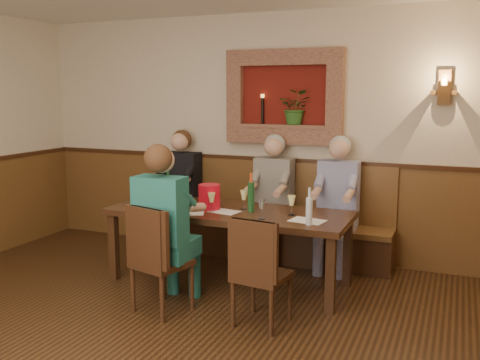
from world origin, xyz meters
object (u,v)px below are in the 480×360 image
at_px(chair_near_right, 261,293).
at_px(wine_bottle_green_b, 168,189).
at_px(person_bench_mid, 271,209).
at_px(person_bench_left, 179,201).
at_px(dining_table, 229,217).
at_px(person_chair_front, 167,240).
at_px(person_bench_right, 336,215).
at_px(water_bottle, 309,210).
at_px(bench, 261,229).
at_px(chair_near_left, 161,280).
at_px(spittoon_bucket, 209,197).
at_px(wine_bottle_green_a, 251,196).

distance_m(chair_near_right, wine_bottle_green_b, 1.76).
bearing_deg(person_bench_mid, person_bench_left, -179.98).
distance_m(dining_table, person_bench_left, 1.33).
height_order(person_bench_mid, person_chair_front, person_chair_front).
bearing_deg(person_bench_right, person_bench_mid, 179.99).
relative_size(person_bench_mid, water_bottle, 4.32).
height_order(bench, chair_near_left, bench).
height_order(spittoon_bucket, wine_bottle_green_a, wine_bottle_green_a).
bearing_deg(chair_near_right, spittoon_bucket, 144.42).
xyz_separation_m(chair_near_right, wine_bottle_green_b, (-1.38, 0.90, 0.63)).
bearing_deg(water_bottle, person_bench_mid, 123.52).
distance_m(person_bench_right, spittoon_bucket, 1.42).
distance_m(dining_table, water_bottle, 0.96).
relative_size(person_bench_left, wine_bottle_green_b, 4.00).
distance_m(person_bench_mid, water_bottle, 1.37).
height_order(dining_table, chair_near_right, chair_near_right).
bearing_deg(water_bottle, bench, 126.20).
xyz_separation_m(bench, chair_near_left, (-0.27, -1.83, -0.05)).
xyz_separation_m(person_bench_right, spittoon_bucket, (-1.09, -0.87, 0.28)).
bearing_deg(bench, water_bottle, -53.80).
bearing_deg(person_chair_front, chair_near_right, -2.07).
xyz_separation_m(dining_table, chair_near_left, (-0.27, -0.88, -0.40)).
relative_size(spittoon_bucket, wine_bottle_green_a, 0.65).
height_order(person_bench_mid, spittoon_bucket, person_bench_mid).
bearing_deg(water_bottle, spittoon_bucket, 167.44).
xyz_separation_m(chair_near_left, person_bench_left, (-0.76, 1.72, 0.32)).
relative_size(dining_table, wine_bottle_green_b, 6.59).
height_order(person_bench_mid, person_bench_right, person_bench_right).
relative_size(person_bench_right, spittoon_bucket, 5.83).
xyz_separation_m(wine_bottle_green_a, wine_bottle_green_b, (-0.97, 0.07, -0.01)).
xyz_separation_m(dining_table, wine_bottle_green_b, (-0.74, 0.09, 0.22)).
bearing_deg(person_bench_right, water_bottle, -90.02).
bearing_deg(bench, person_bench_mid, -34.40).
xyz_separation_m(chair_near_right, person_bench_left, (-1.67, 1.64, 0.34)).
xyz_separation_m(chair_near_left, person_bench_right, (1.16, 1.72, 0.32)).
bearing_deg(chair_near_left, spittoon_bucket, 100.82).
height_order(person_bench_left, water_bottle, person_bench_left).
relative_size(chair_near_left, chair_near_right, 1.04).
xyz_separation_m(person_bench_right, wine_bottle_green_a, (-0.66, -0.82, 0.31)).
bearing_deg(water_bottle, person_bench_right, 89.98).
xyz_separation_m(person_bench_left, wine_bottle_green_b, (0.29, -0.74, 0.29)).
bearing_deg(chair_near_right, wine_bottle_green_a, 123.67).
relative_size(chair_near_right, spittoon_bucket, 3.72).
bearing_deg(person_bench_mid, chair_near_left, -103.73).
distance_m(bench, chair_near_right, 1.87).
distance_m(wine_bottle_green_a, water_bottle, 0.73).
height_order(wine_bottle_green_b, water_bottle, wine_bottle_green_b).
bearing_deg(water_bottle, dining_table, 162.81).
xyz_separation_m(dining_table, water_bottle, (0.89, -0.28, 0.21)).
distance_m(person_bench_right, wine_bottle_green_a, 1.10).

